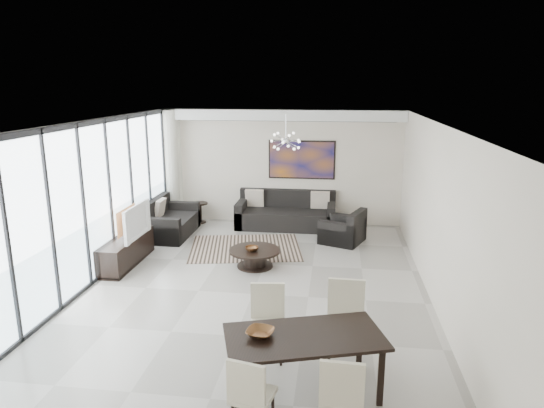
% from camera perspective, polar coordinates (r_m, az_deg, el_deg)
% --- Properties ---
extents(room_shell, '(6.00, 9.00, 2.90)m').
position_cam_1_polar(room_shell, '(7.93, 0.89, -1.15)').
color(room_shell, '#A8A39B').
rests_on(room_shell, ground).
extents(window_wall, '(0.37, 8.95, 2.90)m').
position_cam_1_polar(window_wall, '(8.93, -20.77, -0.23)').
color(window_wall, white).
rests_on(window_wall, floor).
extents(soffit, '(5.98, 0.40, 0.26)m').
position_cam_1_polar(soffit, '(12.00, 1.11, 10.43)').
color(soffit, white).
rests_on(soffit, room_shell).
extents(painting, '(1.68, 0.04, 0.98)m').
position_cam_1_polar(painting, '(12.25, 3.51, 5.21)').
color(painting, '#A15716').
rests_on(painting, room_shell).
extents(chandelier, '(0.66, 0.66, 0.71)m').
position_cam_1_polar(chandelier, '(10.22, 1.64, 7.43)').
color(chandelier, silver).
rests_on(chandelier, room_shell).
extents(rug, '(2.68, 2.24, 0.01)m').
position_cam_1_polar(rug, '(10.72, -3.14, -5.16)').
color(rug, black).
rests_on(rug, floor).
extents(coffee_table, '(1.01, 1.01, 0.35)m').
position_cam_1_polar(coffee_table, '(9.60, -2.03, -6.25)').
color(coffee_table, black).
rests_on(coffee_table, floor).
extents(bowl_coffee, '(0.30, 0.30, 0.08)m').
position_cam_1_polar(bowl_coffee, '(9.47, -2.40, -5.29)').
color(bowl_coffee, brown).
rests_on(bowl_coffee, coffee_table).
extents(sofa_main, '(2.45, 1.00, 0.89)m').
position_cam_1_polar(sofa_main, '(12.17, 1.68, -1.32)').
color(sofa_main, black).
rests_on(sofa_main, floor).
extents(loveseat, '(0.97, 1.72, 0.86)m').
position_cam_1_polar(loveseat, '(11.80, -12.06, -2.19)').
color(loveseat, black).
rests_on(loveseat, floor).
extents(armchair, '(1.12, 1.14, 0.75)m').
position_cam_1_polar(armchair, '(11.13, 8.46, -3.19)').
color(armchair, black).
rests_on(armchair, floor).
extents(side_table, '(0.39, 0.39, 0.54)m').
position_cam_1_polar(side_table, '(12.65, -8.43, -0.62)').
color(side_table, black).
rests_on(side_table, floor).
extents(tv_console, '(0.50, 1.78, 0.56)m').
position_cam_1_polar(tv_console, '(10.15, -16.85, -5.26)').
color(tv_console, black).
rests_on(tv_console, floor).
extents(television, '(0.17, 1.15, 0.66)m').
position_cam_1_polar(television, '(9.93, -16.18, -1.96)').
color(television, gray).
rests_on(television, tv_console).
extents(dining_table, '(1.98, 1.39, 0.75)m').
position_cam_1_polar(dining_table, '(5.75, 3.82, -15.90)').
color(dining_table, black).
rests_on(dining_table, floor).
extents(dining_chair_sw, '(0.49, 0.49, 0.88)m').
position_cam_1_polar(dining_chair_sw, '(5.25, -2.63, -21.19)').
color(dining_chair_sw, beige).
rests_on(dining_chair_sw, floor).
extents(dining_chair_se, '(0.46, 0.46, 0.95)m').
position_cam_1_polar(dining_chair_se, '(5.20, 8.20, -21.15)').
color(dining_chair_se, beige).
rests_on(dining_chair_se, floor).
extents(dining_chair_nw, '(0.50, 0.50, 0.98)m').
position_cam_1_polar(dining_chair_nw, '(6.53, -0.52, -12.98)').
color(dining_chair_nw, beige).
rests_on(dining_chair_nw, floor).
extents(dining_chair_ne, '(0.49, 0.49, 1.05)m').
position_cam_1_polar(dining_chair_ne, '(6.55, 8.65, -12.67)').
color(dining_chair_ne, beige).
rests_on(dining_chair_ne, floor).
extents(bowl_dining, '(0.37, 0.37, 0.08)m').
position_cam_1_polar(bowl_dining, '(5.67, -1.40, -14.90)').
color(bowl_dining, brown).
rests_on(bowl_dining, dining_table).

